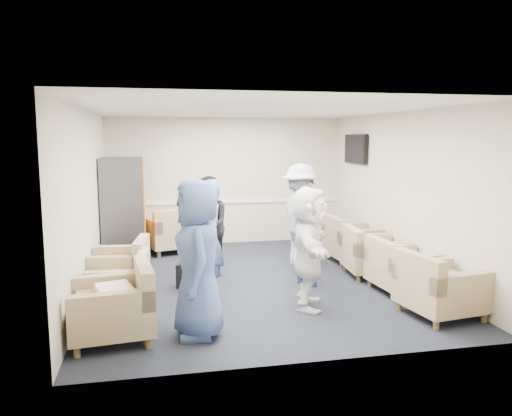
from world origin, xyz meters
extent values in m
plane|color=black|center=(0.00, 0.00, 0.00)|extent=(6.00, 6.00, 0.00)
plane|color=silver|center=(0.00, 0.00, 2.70)|extent=(6.00, 6.00, 0.00)
cube|color=beige|center=(0.00, 3.00, 1.35)|extent=(5.00, 0.02, 2.70)
cube|color=beige|center=(0.00, -3.00, 1.35)|extent=(5.00, 0.02, 2.70)
cube|color=beige|center=(-2.50, 0.00, 1.35)|extent=(0.02, 6.00, 2.70)
cube|color=beige|center=(2.50, 0.00, 1.35)|extent=(0.02, 6.00, 2.70)
cube|color=white|center=(0.00, 2.98, 0.90)|extent=(4.98, 0.04, 0.06)
cube|color=black|center=(2.44, 1.80, 2.05)|extent=(0.07, 1.00, 0.58)
cube|color=black|center=(2.40, 1.80, 2.05)|extent=(0.01, 0.92, 0.50)
cube|color=#52525A|center=(2.48, 1.80, 1.90)|extent=(0.04, 0.10, 0.25)
cube|color=#968161|center=(-2.05, -1.99, 0.28)|extent=(1.01, 1.01, 0.30)
cube|color=olive|center=(-2.05, -1.99, 0.48)|extent=(0.69, 0.66, 0.11)
cube|color=#968161|center=(-1.67, -1.95, 0.64)|extent=(0.26, 0.92, 0.43)
cube|color=#968161|center=(-2.03, -0.79, 0.24)|extent=(0.84, 0.84, 0.25)
cube|color=olive|center=(-2.03, -0.79, 0.41)|extent=(0.58, 0.55, 0.09)
cube|color=#968161|center=(-1.71, -0.82, 0.55)|extent=(0.20, 0.78, 0.36)
cube|color=#968161|center=(-2.09, -0.16, 0.26)|extent=(0.95, 0.95, 0.28)
cube|color=olive|center=(-2.09, -0.16, 0.45)|extent=(0.65, 0.62, 0.10)
cube|color=#968161|center=(-1.74, -0.20, 0.60)|extent=(0.25, 0.86, 0.40)
cube|color=#968161|center=(2.03, -2.06, 0.27)|extent=(1.01, 1.01, 0.29)
cube|color=olive|center=(2.03, -2.06, 0.47)|extent=(0.69, 0.66, 0.10)
cube|color=#968161|center=(1.66, -2.11, 0.63)|extent=(0.27, 0.90, 0.42)
cube|color=#968161|center=(2.06, -0.99, 0.26)|extent=(0.90, 0.90, 0.28)
cube|color=olive|center=(2.06, -0.99, 0.45)|extent=(0.62, 0.58, 0.10)
cube|color=#968161|center=(1.70, -1.01, 0.60)|extent=(0.20, 0.85, 0.40)
cube|color=#968161|center=(1.99, -0.10, 0.26)|extent=(0.94, 0.94, 0.29)
cube|color=olive|center=(1.99, -0.10, 0.46)|extent=(0.65, 0.61, 0.10)
cube|color=#968161|center=(1.63, -0.07, 0.61)|extent=(0.22, 0.87, 0.41)
cube|color=#968161|center=(2.05, 0.91, 0.27)|extent=(0.91, 0.91, 0.29)
cube|color=olive|center=(2.05, 0.91, 0.47)|extent=(0.63, 0.59, 0.10)
cube|color=#968161|center=(1.68, 0.90, 0.63)|extent=(0.17, 0.89, 0.42)
cube|color=#968161|center=(-1.22, 2.38, 0.29)|extent=(1.18, 1.18, 0.31)
cube|color=olive|center=(-1.22, 2.38, 0.50)|extent=(0.78, 0.81, 0.11)
cube|color=#968161|center=(-1.10, 2.00, 0.67)|extent=(0.96, 0.42, 0.45)
cube|color=#52525A|center=(-2.10, 1.87, 0.96)|extent=(0.75, 0.91, 1.91)
cube|color=#F23904|center=(-1.71, 1.87, 1.05)|extent=(0.02, 0.77, 1.53)
cube|color=black|center=(-1.71, 1.87, 0.25)|extent=(0.02, 0.45, 0.12)
cube|color=black|center=(-1.09, -0.17, 0.18)|extent=(0.31, 0.27, 0.36)
sphere|color=black|center=(-1.09, -0.17, 0.35)|extent=(0.18, 0.18, 0.18)
cube|color=white|center=(-2.00, -1.99, 0.55)|extent=(0.48, 0.56, 0.14)
imported|color=#3D5794|center=(-1.07, -2.07, 0.91)|extent=(0.58, 0.89, 1.81)
imported|color=#3D5794|center=(-0.78, -0.62, 0.84)|extent=(0.51, 0.68, 1.69)
imported|color=black|center=(-0.67, 0.55, 0.82)|extent=(0.76, 0.90, 1.65)
imported|color=silver|center=(0.98, 0.71, 0.91)|extent=(0.71, 1.20, 1.83)
imported|color=#3D5794|center=(0.72, -0.38, 0.77)|extent=(0.48, 0.94, 1.55)
imported|color=white|center=(0.47, -1.39, 0.82)|extent=(0.91, 1.60, 1.64)
camera|label=1|loc=(-1.53, -7.60, 2.27)|focal=35.00mm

